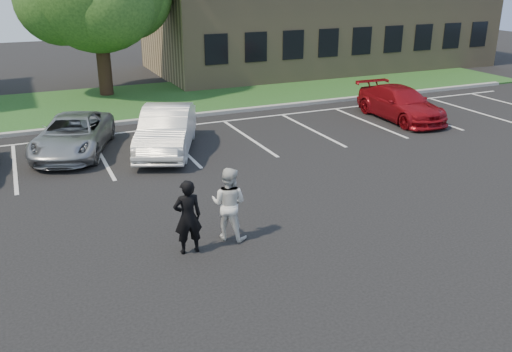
# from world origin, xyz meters

# --- Properties ---
(ground_plane) EXTENTS (90.00, 90.00, 0.00)m
(ground_plane) POSITION_xyz_m (0.00, 0.00, 0.00)
(ground_plane) COLOR black
(ground_plane) RESTS_ON ground
(curb) EXTENTS (40.00, 0.30, 0.15)m
(curb) POSITION_xyz_m (0.00, 12.00, 0.07)
(curb) COLOR gray
(curb) RESTS_ON ground
(grass_strip) EXTENTS (44.00, 8.00, 0.08)m
(grass_strip) POSITION_xyz_m (0.00, 16.00, 0.04)
(grass_strip) COLOR #1F4717
(grass_strip) RESTS_ON ground
(stall_lines) EXTENTS (34.00, 5.36, 0.01)m
(stall_lines) POSITION_xyz_m (1.40, 8.95, 0.01)
(stall_lines) COLOR silver
(stall_lines) RESTS_ON ground
(office_building) EXTENTS (22.40, 10.40, 8.30)m
(office_building) POSITION_xyz_m (14.00, 21.99, 4.16)
(office_building) COLOR #947F5B
(office_building) RESTS_ON ground
(man_black_suit) EXTENTS (0.66, 0.44, 1.77)m
(man_black_suit) POSITION_xyz_m (-2.06, 0.13, 0.88)
(man_black_suit) COLOR black
(man_black_suit) RESTS_ON ground
(man_white_shirt) EXTENTS (1.10, 1.09, 1.80)m
(man_white_shirt) POSITION_xyz_m (-0.96, 0.42, 0.90)
(man_white_shirt) COLOR silver
(man_white_shirt) RESTS_ON ground
(car_silver_minivan) EXTENTS (3.70, 5.25, 1.33)m
(car_silver_minivan) POSITION_xyz_m (-3.59, 8.80, 0.67)
(car_silver_minivan) COLOR #999CA0
(car_silver_minivan) RESTS_ON ground
(car_white_sedan) EXTENTS (3.41, 5.09, 1.59)m
(car_white_sedan) POSITION_xyz_m (-0.52, 7.64, 0.79)
(car_white_sedan) COLOR white
(car_white_sedan) RESTS_ON ground
(car_red_compact) EXTENTS (2.05, 4.82, 1.39)m
(car_red_compact) POSITION_xyz_m (9.96, 7.95, 0.69)
(car_red_compact) COLOR maroon
(car_red_compact) RESTS_ON ground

